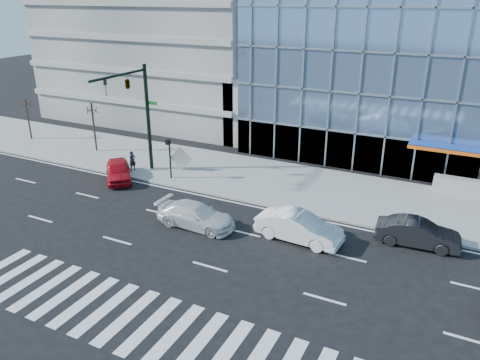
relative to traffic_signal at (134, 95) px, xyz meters
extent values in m
plane|color=black|center=(11.00, -4.57, -6.16)|extent=(160.00, 160.00, 0.00)
cube|color=gray|center=(11.00, 3.43, -6.09)|extent=(120.00, 8.00, 0.15)
cube|color=gray|center=(-9.00, 21.43, 3.84)|extent=(24.00, 24.00, 20.00)
cube|color=gray|center=(5.00, 13.43, -3.16)|extent=(6.00, 8.00, 6.00)
cylinder|color=black|center=(0.00, 1.43, -2.01)|extent=(0.28, 0.28, 8.00)
cylinder|color=black|center=(0.00, -1.37, 1.59)|extent=(0.18, 5.60, 0.18)
imported|color=black|center=(0.00, -2.77, 0.99)|extent=(0.18, 0.22, 1.10)
imported|color=black|center=(0.00, -0.57, 0.99)|extent=(0.48, 2.24, 0.90)
cube|color=#0C591E|center=(0.45, 1.43, -0.81)|extent=(0.90, 0.05, 0.25)
cylinder|color=black|center=(2.50, 0.43, -4.51)|extent=(0.12, 0.12, 3.00)
cube|color=black|center=(2.50, 0.28, -3.21)|extent=(0.30, 0.25, 0.35)
cylinder|color=#332319|center=(-7.00, 2.93, -3.91)|extent=(0.16, 0.16, 4.20)
ellipsoid|color=#332319|center=(-7.00, 2.93, -2.23)|extent=(1.10, 1.10, 0.90)
cylinder|color=#332319|center=(-15.00, 2.93, -4.11)|extent=(0.16, 0.16, 3.80)
ellipsoid|color=#332319|center=(-15.00, 2.93, -2.59)|extent=(1.10, 1.10, 0.90)
imported|color=silver|center=(8.05, -5.07, -5.47)|extent=(4.83, 1.98, 1.40)
imported|color=white|center=(14.05, -3.93, -5.36)|extent=(4.98, 2.02, 1.61)
imported|color=black|center=(20.05, -1.57, -5.43)|extent=(4.55, 1.87, 1.47)
imported|color=red|center=(-0.95, -1.32, -5.44)|extent=(4.15, 4.32, 1.46)
imported|color=black|center=(-1.05, 0.47, -5.25)|extent=(0.55, 0.66, 1.53)
cube|color=gray|center=(2.21, 2.19, -5.10)|extent=(1.84, 0.20, 1.84)
camera|label=1|loc=(21.46, -26.05, 6.75)|focal=35.00mm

